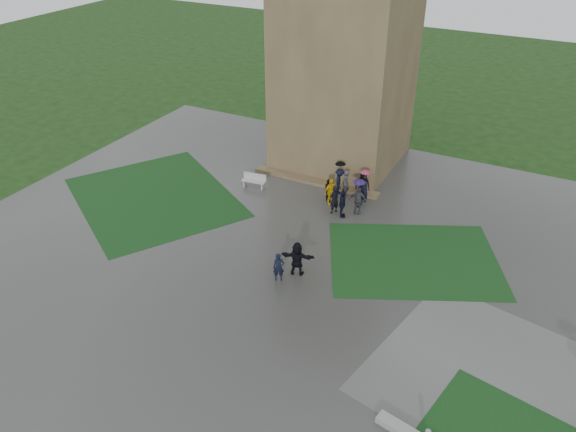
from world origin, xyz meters
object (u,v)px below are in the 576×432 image
at_px(pedestrian_mid, 279,267).
at_px(tower, 347,34).
at_px(bench, 254,180).
at_px(pedestrian_near, 297,259).

bearing_deg(pedestrian_mid, tower, 70.22).
relative_size(tower, bench, 10.81).
xyz_separation_m(tower, pedestrian_near, (3.42, -14.09, -8.03)).
bearing_deg(bench, tower, 55.56).
bearing_deg(tower, pedestrian_mid, -79.37).
xyz_separation_m(bench, pedestrian_mid, (6.24, -8.20, 0.31)).
xyz_separation_m(bench, pedestrian_near, (6.84, -7.30, 0.47)).
bearing_deg(tower, pedestrian_near, -76.36).
distance_m(tower, pedestrian_near, 16.57).
relative_size(tower, pedestrian_near, 9.45).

